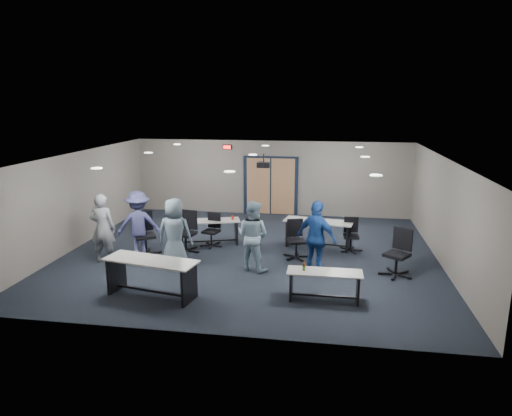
% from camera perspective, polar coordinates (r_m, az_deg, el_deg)
% --- Properties ---
extents(floor, '(10.00, 10.00, 0.00)m').
position_cam_1_polar(floor, '(12.66, -0.75, -5.68)').
color(floor, black).
rests_on(floor, ground).
extents(back_wall, '(10.00, 0.04, 2.70)m').
position_cam_1_polar(back_wall, '(16.65, 1.86, 3.78)').
color(back_wall, gray).
rests_on(back_wall, floor).
extents(front_wall, '(10.00, 0.04, 2.70)m').
position_cam_1_polar(front_wall, '(8.07, -6.23, -6.97)').
color(front_wall, gray).
rests_on(front_wall, floor).
extents(left_wall, '(0.04, 9.00, 2.70)m').
position_cam_1_polar(left_wall, '(14.01, -21.37, 0.99)').
color(left_wall, gray).
rests_on(left_wall, floor).
extents(right_wall, '(0.04, 9.00, 2.70)m').
position_cam_1_polar(right_wall, '(12.47, 22.51, -0.57)').
color(right_wall, gray).
rests_on(right_wall, floor).
extents(ceiling, '(10.00, 9.00, 0.04)m').
position_cam_1_polar(ceiling, '(12.05, -0.79, 6.54)').
color(ceiling, silver).
rests_on(ceiling, back_wall).
extents(double_door, '(2.00, 0.07, 2.20)m').
position_cam_1_polar(double_door, '(16.67, 1.84, 2.74)').
color(double_door, black).
rests_on(double_door, back_wall).
extents(exit_sign, '(0.32, 0.07, 0.18)m').
position_cam_1_polar(exit_sign, '(16.72, -3.63, 7.60)').
color(exit_sign, black).
rests_on(exit_sign, back_wall).
extents(ceiling_projector, '(0.35, 0.32, 0.37)m').
position_cam_1_polar(ceiling_projector, '(12.53, 0.97, 5.44)').
color(ceiling_projector, black).
rests_on(ceiling_projector, ceiling).
extents(ceiling_can_lights, '(6.24, 5.74, 0.02)m').
position_cam_1_polar(ceiling_can_lights, '(12.29, -0.59, 6.54)').
color(ceiling_can_lights, white).
rests_on(ceiling_can_lights, ceiling).
extents(table_front_left, '(2.14, 1.07, 0.83)m').
position_cam_1_polar(table_front_left, '(10.10, -12.96, -7.71)').
color(table_front_left, '#A4A29A').
rests_on(table_front_left, floor).
extents(table_front_right, '(1.57, 0.53, 0.87)m').
position_cam_1_polar(table_front_right, '(9.82, 8.51, -8.92)').
color(table_front_right, '#A4A29A').
rests_on(table_front_right, floor).
extents(table_back_left, '(1.87, 1.10, 0.84)m').
position_cam_1_polar(table_back_left, '(13.37, -5.84, -2.48)').
color(table_back_left, '#A4A29A').
rests_on(table_back_left, floor).
extents(table_back_right, '(2.01, 0.98, 0.78)m').
position_cam_1_polar(table_back_right, '(13.15, 7.78, -2.63)').
color(table_back_right, '#A4A29A').
rests_on(table_back_right, floor).
extents(chair_back_a, '(0.85, 0.85, 1.15)m').
position_cam_1_polar(chair_back_a, '(12.76, -8.81, -2.99)').
color(chair_back_a, black).
rests_on(chair_back_a, floor).
extents(chair_back_b, '(0.73, 0.73, 0.96)m').
position_cam_1_polar(chair_back_b, '(13.17, -5.63, -2.79)').
color(chair_back_b, black).
rests_on(chair_back_b, floor).
extents(chair_back_c, '(0.80, 0.80, 1.03)m').
position_cam_1_polar(chair_back_c, '(12.20, 5.07, -3.95)').
color(chair_back_c, black).
rests_on(chair_back_c, floor).
extents(chair_back_d, '(0.61, 0.61, 0.94)m').
position_cam_1_polar(chair_back_d, '(12.97, 11.81, -3.32)').
color(chair_back_d, black).
rests_on(chair_back_d, floor).
extents(chair_loose_left, '(1.01, 1.01, 1.19)m').
position_cam_1_polar(chair_loose_left, '(12.71, -13.69, -3.19)').
color(chair_loose_left, black).
rests_on(chair_loose_left, floor).
extents(chair_loose_right, '(1.01, 1.01, 1.15)m').
position_cam_1_polar(chair_loose_right, '(11.43, 17.22, -5.40)').
color(chair_loose_right, black).
rests_on(chair_loose_right, floor).
extents(person_gray, '(0.69, 0.47, 1.83)m').
position_cam_1_polar(person_gray, '(12.39, -18.62, -2.41)').
color(person_gray, gray).
rests_on(person_gray, floor).
extents(person_plaid, '(0.89, 0.58, 1.79)m').
position_cam_1_polar(person_plaid, '(11.53, -10.12, -3.16)').
color(person_plaid, slate).
rests_on(person_plaid, floor).
extents(person_lightblue, '(1.04, 0.94, 1.76)m').
position_cam_1_polar(person_lightblue, '(11.25, -0.41, -3.46)').
color(person_lightblue, '#96B5C7').
rests_on(person_lightblue, floor).
extents(person_navy, '(1.15, 0.94, 1.83)m').
position_cam_1_polar(person_navy, '(11.00, 7.60, -3.78)').
color(person_navy, navy).
rests_on(person_navy, floor).
extents(person_back, '(1.31, 1.02, 1.79)m').
position_cam_1_polar(person_back, '(12.60, -14.46, -1.96)').
color(person_back, '#414376').
rests_on(person_back, floor).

